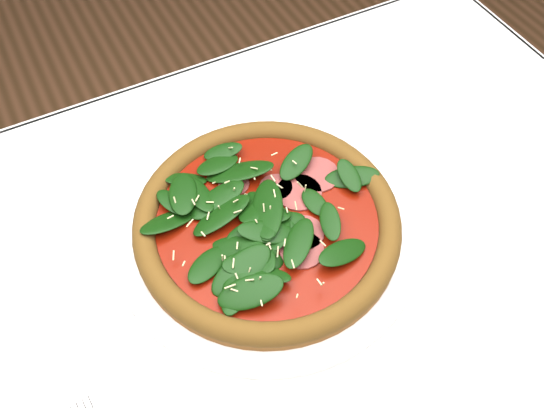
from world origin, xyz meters
TOP-DOWN VIEW (x-y plane):
  - dining_table at (0.00, 0.00)m, footprint 1.21×0.81m
  - plate at (0.05, 0.07)m, footprint 0.38×0.38m
  - pizza at (0.05, 0.07)m, footprint 0.38×0.38m
  - saucer_far at (0.51, 0.12)m, footprint 0.15×0.15m

SIDE VIEW (x-z plane):
  - dining_table at x=0.00m, z-range 0.27..1.02m
  - saucer_far at x=0.51m, z-range 0.75..0.76m
  - plate at x=0.05m, z-range 0.75..0.77m
  - pizza at x=0.05m, z-range 0.76..0.80m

